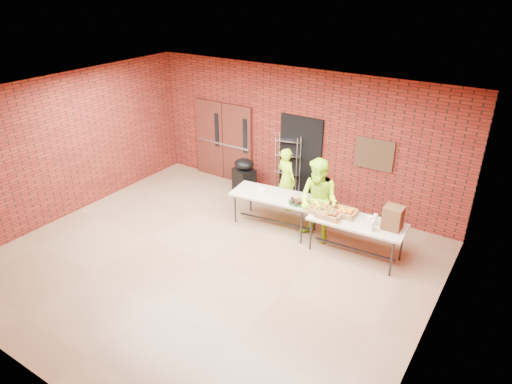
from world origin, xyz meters
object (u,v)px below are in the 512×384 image
wire_rack (288,167)px  volunteer_woman (286,179)px  table_right (357,224)px  volunteer_man (318,201)px  coffee_dispenser (393,218)px  covered_grill (244,176)px  table_left (275,198)px

wire_rack → volunteer_woman: wire_rack is taller
table_right → volunteer_man: bearing=169.7°
coffee_dispenser → volunteer_man: volunteer_man is taller
coffee_dispenser → volunteer_woman: volunteer_woman is taller
coffee_dispenser → covered_grill: bearing=165.7°
wire_rack → table_right: wire_rack is taller
table_left → volunteer_man: volunteer_man is taller
table_left → table_right: 1.93m
wire_rack → table_left: bearing=-84.1°
wire_rack → table_right: (2.41, -1.51, -0.12)m
wire_rack → volunteer_man: volunteer_man is taller
table_left → covered_grill: 1.85m
table_left → volunteer_man: bearing=-6.3°
wire_rack → table_left: 1.49m
wire_rack → coffee_dispenser: wire_rack is taller
wire_rack → coffee_dispenser: bearing=-38.0°
table_left → table_right: (1.93, -0.10, -0.01)m
covered_grill → volunteer_man: bearing=-0.0°
wire_rack → covered_grill: (-1.03, -0.37, -0.35)m
coffee_dispenser → covered_grill: coffee_dispenser is taller
table_right → coffee_dispenser: (0.64, 0.09, 0.29)m
wire_rack → volunteer_man: size_ratio=0.91×
covered_grill → volunteer_man: 2.77m
table_right → covered_grill: 3.63m
covered_grill → volunteer_man: volunteer_man is taller
table_right → covered_grill: covered_grill is taller
table_left → coffee_dispenser: 2.58m
coffee_dispenser → volunteer_man: (-1.54, 0.02, -0.09)m
coffee_dispenser → table_left: bearing=179.9°
table_right → volunteer_woman: size_ratio=1.25×
table_right → table_left: bearing=174.1°
wire_rack → volunteer_woman: (0.26, -0.52, -0.06)m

